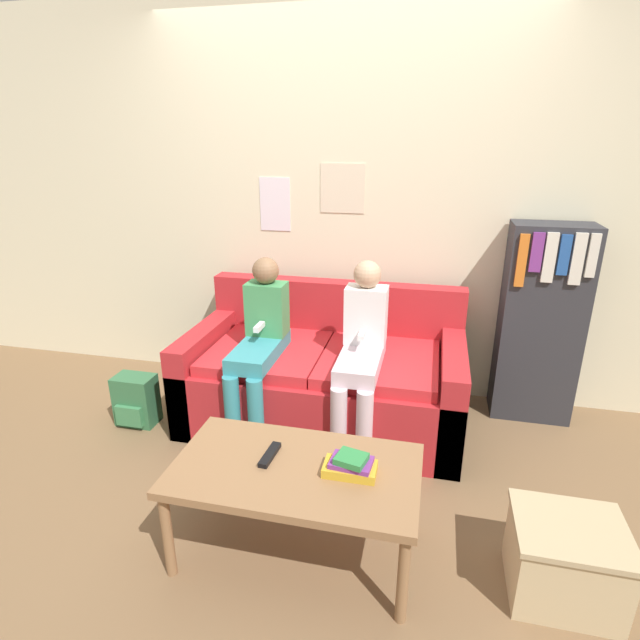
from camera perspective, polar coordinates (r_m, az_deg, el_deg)
ground_plane at (r=2.90m, az=-2.04°, el=-16.63°), size 10.00×10.00×0.00m
wall_back at (r=3.44m, az=2.65°, el=12.88°), size 8.00×0.06×2.60m
couch at (r=3.22m, az=0.55°, el=-6.61°), size 1.71×0.91×0.83m
coffee_table at (r=2.20m, az=-2.81°, el=-17.35°), size 1.04×0.58×0.44m
person_left at (r=2.99m, az=-6.92°, el=-2.33°), size 0.24×0.61×1.07m
person_right at (r=2.85m, az=4.76°, el=-3.28°), size 0.24×0.61×1.08m
tv_remote at (r=2.23m, az=-5.73°, el=-15.07°), size 0.05×0.17×0.02m
book_stack at (r=2.12m, az=3.50°, el=-16.28°), size 0.22×0.14×0.09m
bookshelf at (r=3.42m, az=23.86°, el=-0.38°), size 0.48×0.29×1.26m
storage_box at (r=2.39m, az=26.20°, el=-23.40°), size 0.42×0.37×0.33m
backpack at (r=3.42m, az=-20.28°, el=-8.62°), size 0.25×0.19×0.33m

